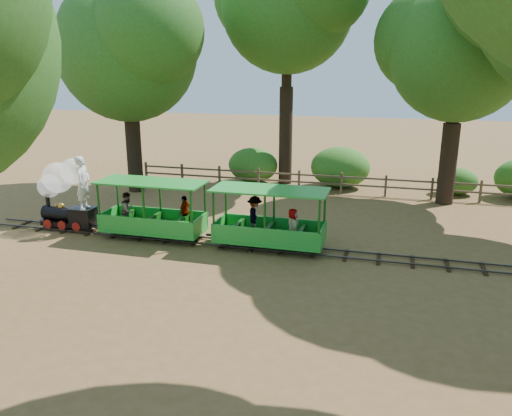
% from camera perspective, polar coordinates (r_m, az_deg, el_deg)
% --- Properties ---
extents(ground, '(90.00, 90.00, 0.00)m').
position_cam_1_polar(ground, '(16.22, 3.15, -4.84)').
color(ground, olive).
rests_on(ground, ground).
extents(track, '(22.00, 1.00, 0.10)m').
position_cam_1_polar(track, '(16.19, 3.15, -4.62)').
color(track, '#3F3D3A').
rests_on(track, ground).
extents(locomotive, '(2.37, 1.12, 2.81)m').
position_cam_1_polar(locomotive, '(19.08, -20.99, 2.16)').
color(locomotive, black).
rests_on(locomotive, ground).
extents(carriage_front, '(3.68, 1.50, 1.91)m').
position_cam_1_polar(carriage_front, '(17.46, -11.83, -0.89)').
color(carriage_front, green).
rests_on(carriage_front, track).
extents(carriage_rear, '(3.68, 1.50, 1.91)m').
position_cam_1_polar(carriage_rear, '(16.07, 1.38, -1.91)').
color(carriage_rear, green).
rests_on(carriage_rear, track).
extents(oak_nw, '(7.79, 6.86, 9.51)m').
position_cam_1_polar(oak_nw, '(23.98, -14.52, 17.74)').
color(oak_nw, '#2D2116').
rests_on(oak_nw, ground).
extents(oak_ne, '(6.91, 6.08, 9.02)m').
position_cam_1_polar(oak_ne, '(22.54, 22.25, 16.77)').
color(oak_ne, '#2D2116').
rests_on(oak_ne, ground).
extents(fence, '(18.10, 0.10, 1.00)m').
position_cam_1_polar(fence, '(23.62, 7.33, 3.15)').
color(fence, brown).
rests_on(fence, ground).
extents(shrub_west, '(2.55, 1.96, 1.76)m').
position_cam_1_polar(shrub_west, '(25.54, -0.36, 4.94)').
color(shrub_west, '#2D6B1E').
rests_on(shrub_west, ground).
extents(shrub_mid_w, '(2.88, 2.21, 1.99)m').
position_cam_1_polar(shrub_mid_w, '(24.71, 9.59, 4.61)').
color(shrub_mid_w, '#2D6B1E').
rests_on(shrub_mid_w, ground).
extents(shrub_mid_e, '(1.82, 1.40, 1.26)m').
position_cam_1_polar(shrub_mid_e, '(24.85, 22.02, 2.87)').
color(shrub_mid_e, '#2D6B1E').
rests_on(shrub_mid_e, ground).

